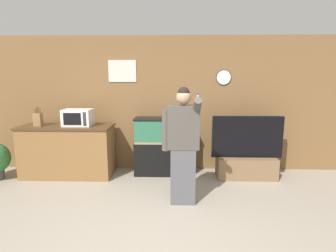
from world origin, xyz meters
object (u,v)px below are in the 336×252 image
Objects in this scene: knife_block at (38,119)px; tv_on_stand at (246,160)px; aquarium_on_stand at (163,146)px; person_standing at (183,144)px; microwave at (78,117)px; counter_island at (68,151)px.

tv_on_stand is at bearing 0.15° from knife_block.
person_standing is (0.34, -1.20, 0.34)m from aquarium_on_stand.
tv_on_stand is at bearing 40.28° from person_standing.
person_standing reaches higher than aquarium_on_stand.
tv_on_stand is (1.54, -0.18, -0.21)m from aquarium_on_stand.
microwave is at bearing 3.45° from knife_block.
aquarium_on_stand is (1.53, 0.15, -0.56)m from microwave.
person_standing is at bearing -74.14° from aquarium_on_stand.
tv_on_stand reaches higher than aquarium_on_stand.
knife_block is (-0.71, -0.04, -0.02)m from microwave.
aquarium_on_stand is 1.29m from person_standing.
microwave reaches higher than aquarium_on_stand.
microwave is 0.30× the size of person_standing.
aquarium_on_stand is 0.64× the size of person_standing.
person_standing is (-1.20, -1.02, 0.55)m from tv_on_stand.
microwave is at bearing 179.39° from tv_on_stand.
counter_island is 1.31× the size of tv_on_stand.
aquarium_on_stand is 0.84× the size of tv_on_stand.
tv_on_stand reaches higher than counter_island.
person_standing reaches higher than counter_island.
counter_island is 3.30m from tv_on_stand.
tv_on_stand is at bearing -0.61° from microwave.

